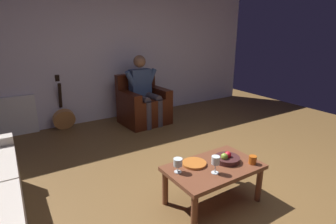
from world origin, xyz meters
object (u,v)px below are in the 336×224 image
Objects in this scene: coffee_table at (213,171)px; decorative_dish at (194,163)px; wine_glass_near at (216,161)px; armchair at (143,106)px; candle_jar at (253,160)px; guitar at (64,117)px; wine_glass_far at (178,163)px; fruit_bowl at (227,159)px; person_seated at (144,88)px.

decorative_dish reaches higher than coffee_table.
coffee_table is 0.20m from decorative_dish.
coffee_table is 5.49× the size of wine_glass_near.
armchair is 10.86× the size of candle_jar.
guitar is at bearing -69.48° from candle_jar.
wine_glass_far reaches higher than fruit_bowl.
wine_glass_near is 1.23× the size of wine_glass_far.
fruit_bowl is 0.25m from candle_jar.
guitar is 2.91m from decorative_dish.
fruit_bowl reaches higher than coffee_table.
person_seated is 1.48m from guitar.
candle_jar is (-0.36, 0.17, 0.10)m from coffee_table.
coffee_table is at bearing -126.66° from wine_glass_near.
fruit_bowl is (-0.17, 0.00, 0.09)m from coffee_table.
candle_jar is at bearing 82.46° from person_seated.
fruit_bowl is at bearing 170.56° from wine_glass_far.
wine_glass_near is at bearing 22.94° from fruit_bowl.
wine_glass_near is 0.26m from decorative_dish.
armchair is at bearing -93.44° from candle_jar.
candle_jar is (-0.44, 0.06, -0.08)m from wine_glass_near.
armchair reaches higher than wine_glass_near.
armchair is 3.75× the size of decorative_dish.
coffee_table is at bearing 166.37° from wine_glass_far.
wine_glass_near is at bearing 103.42° from guitar.
armchair is 2.55m from fruit_bowl.
person_seated reaches higher than armchair.
armchair is at bearing -105.40° from decorative_dish.
guitar is at bearing -81.12° from wine_glass_far.
fruit_bowl is 3.06× the size of candle_jar.
guitar is 3.33m from candle_jar.
guitar is (1.33, -0.42, -0.11)m from armchair.
armchair is 6.46× the size of wine_glass_far.
wine_glass_near reaches higher than candle_jar.
person_seated is 1.32× the size of coffee_table.
coffee_table is (0.52, 2.53, 0.02)m from armchair.
candle_jar is at bearing 149.92° from decorative_dish.
decorative_dish is at bearing -30.08° from candle_jar.
guitar is 6.79× the size of wine_glass_far.
decorative_dish is (0.32, -0.12, -0.02)m from fruit_bowl.
armchair reaches higher than fruit_bowl.
fruit_bowl is at bearing 108.42° from guitar.
person_seated is 8.92× the size of wine_glass_far.
person_seated reaches higher than fruit_bowl.
wine_glass_far reaches higher than decorative_dish.
fruit_bowl is 1.05× the size of decorative_dish.
guitar is at bearing -21.55° from armchair.
decorative_dish is at bearing -40.49° from coffee_table.
person_seated reaches higher than decorative_dish.
wine_glass_far is at bearing 9.04° from decorative_dish.
decorative_dish is at bearing 70.61° from armchair.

